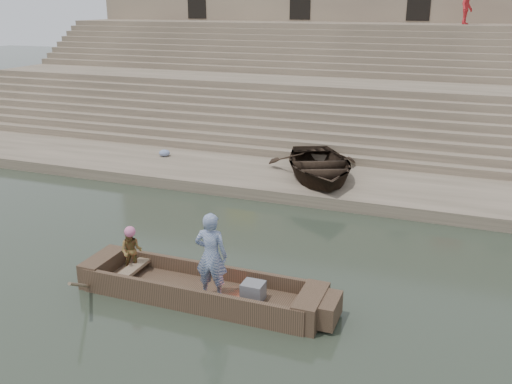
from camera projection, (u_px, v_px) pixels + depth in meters
The scene contains 14 objects.
ground at pixel (97, 266), 13.99m from camera, with size 120.00×120.00×0.00m, color #283326.
lower_landing at pixel (225, 173), 21.00m from camera, with size 32.00×4.00×0.40m, color gray.
mid_landing at pixel (287, 108), 27.25m from camera, with size 32.00×3.00×2.80m, color gray.
upper_landing at pixel (324, 68), 33.06m from camera, with size 32.00×3.00×5.20m, color gray.
ghat_steps at pixel (297, 95), 28.62m from camera, with size 32.00×11.00×5.20m.
building_wall at pixel (341, 14), 35.63m from camera, with size 32.00×5.07×11.20m.
main_rowboat at pixel (200, 294), 12.45m from camera, with size 5.00×1.30×0.22m, color brown.
rowboat_trim at pixel (208, 288), 12.31m from camera, with size 6.04×2.63×1.77m.
standing_man at pixel (211, 256), 11.80m from camera, with size 0.71×0.46×1.94m, color navy.
rowing_man at pixel (131, 251), 13.02m from camera, with size 0.53×0.42×1.10m, color #2C7F2A.
television at pixel (253, 291), 11.92m from camera, with size 0.46×0.42×0.40m.
beached_rowboat at pixel (319, 165), 19.53m from camera, with size 3.30×4.62×0.96m, color #2D2116.
pedestrian at pixel (468, 5), 29.18m from camera, with size 1.24×0.71×1.92m, color red.
cloth_bundles at pixel (331, 168), 20.47m from camera, with size 14.05×1.10×0.26m.
Camera 1 is at (8.25, -10.39, 6.26)m, focal length 39.14 mm.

